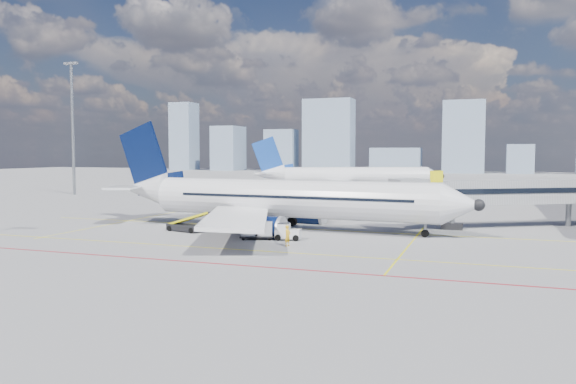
{
  "coord_description": "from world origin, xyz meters",
  "views": [
    {
      "loc": [
        20.15,
        -48.64,
        8.12
      ],
      "look_at": [
        0.61,
        6.94,
        4.0
      ],
      "focal_mm": 35.0,
      "sensor_mm": 36.0,
      "label": 1
    }
  ],
  "objects_px": {
    "baggage_tug": "(287,232)",
    "cargo_dolly": "(257,229)",
    "main_aircraft": "(276,199)",
    "ramp_worker": "(288,236)",
    "second_aircraft": "(348,177)",
    "belt_loader": "(186,226)"
  },
  "relations": [
    {
      "from": "baggage_tug",
      "to": "second_aircraft",
      "type": "bearing_deg",
      "value": 90.84
    },
    {
      "from": "main_aircraft",
      "to": "ramp_worker",
      "type": "xyz_separation_m",
      "value": [
        4.87,
        -10.08,
        -2.3
      ]
    },
    {
      "from": "belt_loader",
      "to": "ramp_worker",
      "type": "relative_size",
      "value": 3.15
    },
    {
      "from": "baggage_tug",
      "to": "cargo_dolly",
      "type": "bearing_deg",
      "value": -176.04
    },
    {
      "from": "second_aircraft",
      "to": "baggage_tug",
      "type": "distance_m",
      "value": 63.92
    },
    {
      "from": "main_aircraft",
      "to": "ramp_worker",
      "type": "relative_size",
      "value": 22.7
    },
    {
      "from": "cargo_dolly",
      "to": "baggage_tug",
      "type": "bearing_deg",
      "value": -6.97
    },
    {
      "from": "ramp_worker",
      "to": "main_aircraft",
      "type": "bearing_deg",
      "value": 43.13
    },
    {
      "from": "main_aircraft",
      "to": "belt_loader",
      "type": "distance_m",
      "value": 9.88
    },
    {
      "from": "cargo_dolly",
      "to": "main_aircraft",
      "type": "bearing_deg",
      "value": 78.36
    },
    {
      "from": "ramp_worker",
      "to": "baggage_tug",
      "type": "bearing_deg",
      "value": 38.0
    },
    {
      "from": "second_aircraft",
      "to": "cargo_dolly",
      "type": "relative_size",
      "value": 11.05
    },
    {
      "from": "second_aircraft",
      "to": "belt_loader",
      "type": "xyz_separation_m",
      "value": [
        -2.59,
        -61.43,
        -2.62
      ]
    },
    {
      "from": "main_aircraft",
      "to": "ramp_worker",
      "type": "distance_m",
      "value": 11.43
    },
    {
      "from": "second_aircraft",
      "to": "baggage_tug",
      "type": "xyz_separation_m",
      "value": [
        9.12,
        -63.22,
        -2.45
      ]
    },
    {
      "from": "baggage_tug",
      "to": "ramp_worker",
      "type": "bearing_deg",
      "value": -76.72
    },
    {
      "from": "main_aircraft",
      "to": "second_aircraft",
      "type": "bearing_deg",
      "value": 99.04
    },
    {
      "from": "cargo_dolly",
      "to": "ramp_worker",
      "type": "bearing_deg",
      "value": -51.82
    },
    {
      "from": "second_aircraft",
      "to": "cargo_dolly",
      "type": "bearing_deg",
      "value": -108.37
    },
    {
      "from": "cargo_dolly",
      "to": "belt_loader",
      "type": "height_order",
      "value": "belt_loader"
    },
    {
      "from": "main_aircraft",
      "to": "cargo_dolly",
      "type": "relative_size",
      "value": 12.18
    },
    {
      "from": "cargo_dolly",
      "to": "second_aircraft",
      "type": "bearing_deg",
      "value": 77.37
    }
  ]
}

